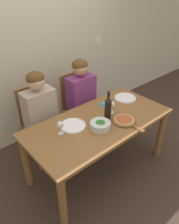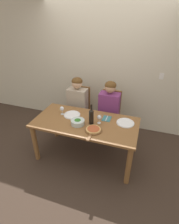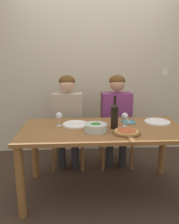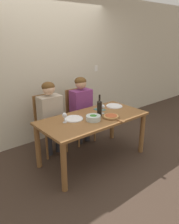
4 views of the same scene
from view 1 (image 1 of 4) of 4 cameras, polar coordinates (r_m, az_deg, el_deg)
ground_plane at (r=2.95m, az=2.29°, el=-14.27°), size 40.00×40.00×0.00m
back_wall at (r=3.15m, az=-13.34°, el=16.71°), size 10.00×0.06×2.70m
dining_table at (r=2.54m, az=2.58°, el=-4.41°), size 1.71×0.83×0.74m
chair_left at (r=2.91m, az=-13.31°, el=-2.45°), size 0.42×0.42×0.99m
chair_right at (r=3.20m, az=-3.30°, el=1.80°), size 0.42×0.42×0.99m
person_woman at (r=2.70m, az=-12.65°, el=0.35°), size 0.47×0.51×1.24m
person_man at (r=3.01m, az=-2.04°, el=4.60°), size 0.47×0.51×1.24m
wine_bottle at (r=2.45m, az=4.84°, el=1.07°), size 0.08×0.08×0.34m
broccoli_bowl at (r=2.34m, az=2.85°, el=-3.45°), size 0.22×0.22×0.08m
dinner_plate_left at (r=2.39m, az=-4.39°, el=-3.52°), size 0.29×0.29×0.02m
dinner_plate_right at (r=2.97m, az=9.30°, el=3.70°), size 0.29×0.29×0.02m
pizza_on_board at (r=2.48m, az=9.17°, el=-2.27°), size 0.27×0.41×0.04m
wine_glass_left at (r=2.24m, az=-7.64°, el=-3.49°), size 0.07×0.07×0.15m
wine_glass_right at (r=2.58m, az=5.88°, el=1.76°), size 0.07×0.07×0.15m
fork_on_napkin at (r=2.78m, az=4.45°, el=1.85°), size 0.14×0.18×0.01m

